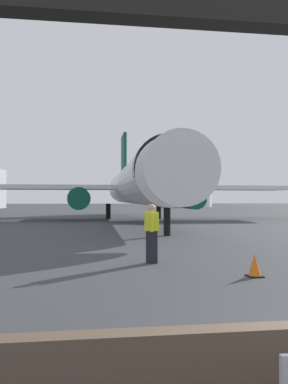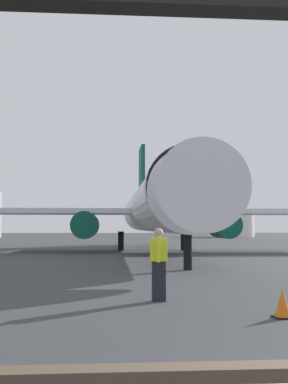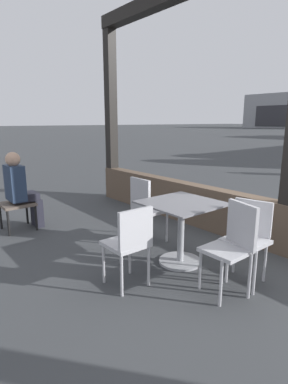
# 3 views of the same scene
# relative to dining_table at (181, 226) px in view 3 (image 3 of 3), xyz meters

# --- Properties ---
(dining_table) EXTENTS (0.84, 0.84, 0.77)m
(dining_table) POSITION_rel_dining_table_xyz_m (0.00, 0.00, 0.00)
(dining_table) COLOR slate
(dining_table) RESTS_ON ground
(cafe_chair_window_left) EXTENTS (0.46, 0.46, 0.88)m
(cafe_chair_window_left) POSITION_rel_dining_table_xyz_m (0.75, 0.24, 0.07)
(cafe_chair_window_left) COLOR #B2B2B7
(cafe_chair_window_left) RESTS_ON ground
(cafe_chair_window_right) EXTENTS (0.47, 0.47, 0.92)m
(cafe_chair_window_right) POSITION_rel_dining_table_xyz_m (0.79, -0.09, 0.08)
(cafe_chair_window_right) COLOR #B2B2B7
(cafe_chair_window_right) RESTS_ON ground
(cafe_chair_aisle_left) EXTENTS (0.40, 0.40, 0.94)m
(cafe_chair_aisle_left) POSITION_rel_dining_table_xyz_m (-0.77, 0.08, 0.09)
(cafe_chair_aisle_left) COLOR #B2B2B7
(cafe_chair_aisle_left) RESTS_ON ground
(cafe_chair_aisle_right) EXTENTS (0.40, 0.40, 0.87)m
(cafe_chair_aisle_right) POSITION_rel_dining_table_xyz_m (0.08, -0.82, 0.06)
(cafe_chair_aisle_right) COLOR #B2B2B7
(cafe_chair_aisle_right) RESTS_ON ground
(lounge_bench) EXTENTS (0.48, 0.48, 0.44)m
(lounge_bench) POSITION_rel_dining_table_xyz_m (-2.47, -1.15, -0.09)
(lounge_bench) COLOR brown
(lounge_bench) RESTS_ON ground
(seated_passenger) EXTENTS (0.40, 0.47, 1.24)m
(seated_passenger) POSITION_rel_dining_table_xyz_m (-2.46, -1.08, 0.21)
(seated_passenger) COLOR black
(seated_passenger) RESTS_ON ground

